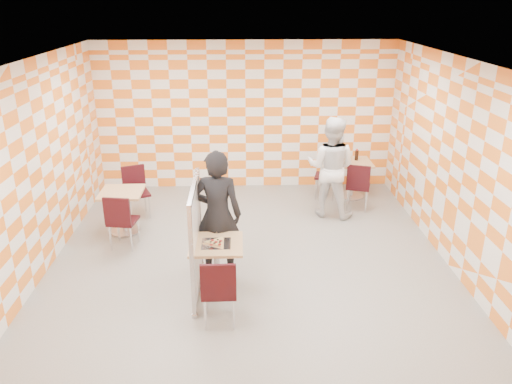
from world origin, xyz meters
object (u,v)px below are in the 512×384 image
second_table (352,173)px  chair_main_front (219,288)px  chair_empty_near (120,218)px  chair_second_front (358,183)px  empty_table (123,205)px  chair_empty_far (135,187)px  partition (196,238)px  man_dark (217,215)px  man_white (331,167)px  sport_bottle (348,156)px  soda_bottle (357,155)px  main_table (217,259)px  chair_second_side (331,172)px

second_table → chair_main_front: 4.86m
chair_empty_near → chair_second_front: bearing=19.1°
empty_table → chair_empty_far: size_ratio=0.81×
partition → man_dark: man_dark is taller
man_white → sport_bottle: size_ratio=9.19×
chair_empty_far → soda_bottle: size_ratio=4.02×
main_table → sport_bottle: bearing=54.6°
chair_second_front → sport_bottle: bearing=93.7°
chair_second_side → chair_empty_far: bearing=-169.2°
man_white → soda_bottle: 1.14m
second_table → chair_empty_far: 4.21m
chair_second_front → man_dark: 3.38m
second_table → partition: partition is taller
man_white → soda_bottle: (0.68, 0.92, -0.07)m
main_table → chair_second_front: chair_second_front is taller
chair_second_side → sport_bottle: size_ratio=4.62×
main_table → man_white: bearing=52.5°
chair_empty_near → man_dark: (1.56, -0.82, 0.40)m
second_table → chair_second_side: 0.44m
second_table → empty_table: (-4.22, -1.47, 0.00)m
second_table → soda_bottle: soda_bottle is taller
empty_table → chair_second_side: (3.78, 1.44, 0.04)m
second_table → chair_main_front: chair_main_front is taller
chair_main_front → chair_second_front: size_ratio=1.00×
main_table → empty_table: size_ratio=1.00×
main_table → soda_bottle: (2.63, 3.47, 0.34)m
main_table → partition: (-0.27, 0.07, 0.28)m
second_table → chair_empty_far: (-4.14, -0.75, 0.04)m
empty_table → chair_empty_far: 0.73m
empty_table → man_dark: bearing=-41.0°
main_table → soda_bottle: bearing=52.8°
chair_empty_far → man_dark: man_dark is taller
main_table → chair_second_side: (2.12, 3.36, 0.04)m
man_white → partition: bearing=70.7°
chair_second_side → chair_empty_far: same height
empty_table → man_white: (3.62, 0.63, 0.41)m
partition → sport_bottle: size_ratio=7.75×
man_white → sport_bottle: man_white is taller
soda_bottle → partition: bearing=-130.5°
chair_second_front → man_white: bearing=-164.2°
man_dark → soda_bottle: 3.98m
chair_second_front → partition: (-2.79, -2.64, 0.25)m
empty_table → chair_second_front: bearing=10.6°
empty_table → soda_bottle: size_ratio=3.26×
chair_empty_far → sport_bottle: size_ratio=4.62×
second_table → man_dark: size_ratio=0.40×
man_dark → man_white: (1.95, 2.07, -0.02)m
second_table → partition: (-2.83, -3.33, 0.28)m
empty_table → chair_second_side: 4.04m
chair_main_front → chair_second_side: 4.61m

